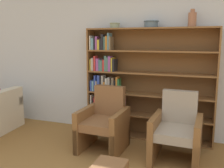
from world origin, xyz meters
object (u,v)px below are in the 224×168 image
Objects in this scene: bowl_sage at (151,24)px; armchair_cushioned at (177,131)px; bowl_brass at (115,25)px; armchair_leather at (104,123)px; vase_tall at (192,19)px; bookshelf at (135,86)px.

bowl_sage is 0.25× the size of armchair_cushioned.
bowl_brass is 1.61m from armchair_leather.
bowl_sage is at bearing -49.18° from armchair_cushioned.
armchair_leather is (-1.16, -0.64, -1.53)m from vase_tall.
armchair_leather is (0.06, -0.64, -1.47)m from bowl_brass.
bookshelf is at bearing -112.60° from armchair_leather.
bowl_sage is at bearing 180.00° from vase_tall.
armchair_cushioned is (-0.10, -0.64, -1.53)m from vase_tall.
bowl_sage is at bearing -2.63° from bookshelf.
bowl_brass reaches higher than bookshelf.
bowl_brass is at bearing -178.19° from bookshelf.
bookshelf is at bearing -38.54° from armchair_cushioned.
vase_tall is (0.61, 0.00, 0.05)m from bowl_sage.
armchair_cushioned is (0.52, -0.64, -1.48)m from bowl_sage.
bowl_sage reaches higher than armchair_leather.
armchair_cushioned is at bearing -98.49° from vase_tall.
bowl_sage is 0.25× the size of armchair_leather.
bowl_brass is at bearing -27.71° from armchair_cushioned.
vase_tall is 1.66m from armchair_cushioned.
bowl_sage is 1.69m from armchair_cushioned.
bookshelf is 2.24× the size of armchair_cushioned.
bowl_sage is (0.61, 0.00, 0.01)m from bowl_brass.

